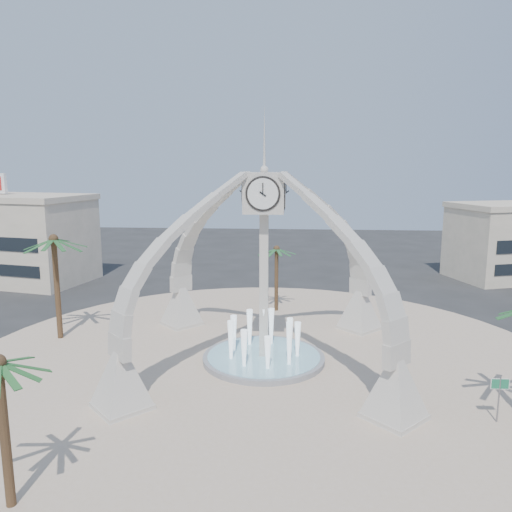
# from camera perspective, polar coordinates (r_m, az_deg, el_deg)

# --- Properties ---
(ground) EXTENTS (140.00, 140.00, 0.00)m
(ground) POSITION_cam_1_polar(r_m,az_deg,el_deg) (33.57, 0.89, -11.94)
(ground) COLOR #282828
(ground) RESTS_ON ground
(plaza) EXTENTS (40.00, 40.00, 0.06)m
(plaza) POSITION_cam_1_polar(r_m,az_deg,el_deg) (33.55, 0.89, -11.90)
(plaza) COLOR #C8AE95
(plaza) RESTS_ON ground
(clock_tower) EXTENTS (17.94, 17.94, 16.30)m
(clock_tower) POSITION_cam_1_polar(r_m,az_deg,el_deg) (31.69, 0.92, -1.01)
(clock_tower) COLOR beige
(clock_tower) RESTS_ON ground
(fountain) EXTENTS (8.00, 8.00, 3.62)m
(fountain) POSITION_cam_1_polar(r_m,az_deg,el_deg) (33.46, 0.89, -11.48)
(fountain) COLOR gray
(fountain) RESTS_ON ground
(palm_west) EXTENTS (4.28, 4.28, 8.31)m
(palm_west) POSITION_cam_1_polar(r_m,az_deg,el_deg) (38.76, -22.13, 1.62)
(palm_west) COLOR brown
(palm_west) RESTS_ON ground
(palm_north) EXTENTS (4.23, 4.23, 6.25)m
(palm_north) POSITION_cam_1_polar(r_m,az_deg,el_deg) (43.34, 2.37, 0.72)
(palm_north) COLOR brown
(palm_north) RESTS_ON ground
(street_sign) EXTENTS (0.91, 0.08, 2.48)m
(street_sign) POSITION_cam_1_polar(r_m,az_deg,el_deg) (28.24, 26.07, -13.57)
(street_sign) COLOR slate
(street_sign) RESTS_ON ground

